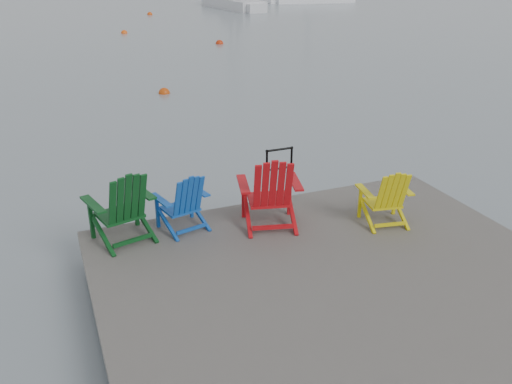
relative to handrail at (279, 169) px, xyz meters
name	(u,v)px	position (x,y,z in m)	size (l,w,h in m)	color
ground	(337,308)	(-0.25, -2.45, -1.04)	(400.00, 400.00, 0.00)	slate
dock	(339,286)	(-0.25, -2.45, -0.69)	(6.00, 5.00, 1.40)	#2C2927
handrail	(279,169)	(0.00, 0.00, 0.00)	(0.48, 0.04, 0.90)	black
chair_green	(122,206)	(-2.62, -0.49, 0.01)	(1.01, 0.96, 1.10)	#0B3F16
chair_blue	(183,201)	(-1.74, -0.47, -0.08)	(0.84, 0.79, 0.91)	#1049A9
chair_red	(270,191)	(-0.53, -0.85, 0.04)	(1.06, 1.00, 1.15)	#B50D12
chair_yellow	(387,196)	(1.11, -1.44, -0.08)	(0.82, 0.77, 0.91)	#DAC80C
sailboat_near	(233,4)	(13.21, 39.02, -0.69)	(3.07, 8.73, 11.79)	silver
buoy_a	(164,93)	(0.43, 10.27, -1.04)	(0.38, 0.38, 0.38)	#BA3F0A
buoy_b	(124,33)	(1.75, 26.15, -1.04)	(0.38, 0.38, 0.38)	#F0520E
buoy_c	(220,44)	(5.66, 20.07, -1.04)	(0.40, 0.40, 0.40)	#BA290A
buoy_d	(150,15)	(5.43, 36.39, -1.04)	(0.41, 0.41, 0.41)	#CF420C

